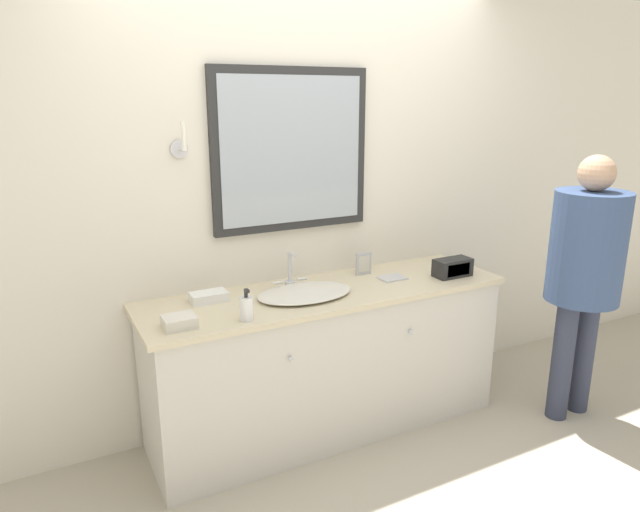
{
  "coord_description": "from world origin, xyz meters",
  "views": [
    {
      "loc": [
        -1.42,
        -2.29,
        1.87
      ],
      "look_at": [
        -0.05,
        0.32,
        1.05
      ],
      "focal_mm": 32.0,
      "sensor_mm": 36.0,
      "label": 1
    }
  ],
  "objects_px": {
    "soap_bottle": "(246,308)",
    "person": "(585,262)",
    "sink_basin": "(304,292)",
    "appliance_box": "(453,268)",
    "picture_frame": "(364,264)"
  },
  "relations": [
    {
      "from": "appliance_box",
      "to": "picture_frame",
      "type": "height_order",
      "value": "picture_frame"
    },
    {
      "from": "sink_basin",
      "to": "soap_bottle",
      "type": "height_order",
      "value": "sink_basin"
    },
    {
      "from": "sink_basin",
      "to": "person",
      "type": "bearing_deg",
      "value": -19.14
    },
    {
      "from": "appliance_box",
      "to": "picture_frame",
      "type": "distance_m",
      "value": 0.53
    },
    {
      "from": "sink_basin",
      "to": "person",
      "type": "relative_size",
      "value": 0.34
    },
    {
      "from": "soap_bottle",
      "to": "appliance_box",
      "type": "height_order",
      "value": "soap_bottle"
    },
    {
      "from": "appliance_box",
      "to": "person",
      "type": "bearing_deg",
      "value": -35.68
    },
    {
      "from": "sink_basin",
      "to": "appliance_box",
      "type": "distance_m",
      "value": 0.93
    },
    {
      "from": "sink_basin",
      "to": "soap_bottle",
      "type": "bearing_deg",
      "value": -154.72
    },
    {
      "from": "sink_basin",
      "to": "person",
      "type": "distance_m",
      "value": 1.62
    },
    {
      "from": "appliance_box",
      "to": "person",
      "type": "height_order",
      "value": "person"
    },
    {
      "from": "picture_frame",
      "to": "person",
      "type": "bearing_deg",
      "value": -33.8
    },
    {
      "from": "soap_bottle",
      "to": "person",
      "type": "distance_m",
      "value": 1.95
    },
    {
      "from": "sink_basin",
      "to": "picture_frame",
      "type": "distance_m",
      "value": 0.51
    },
    {
      "from": "sink_basin",
      "to": "person",
      "type": "xyz_separation_m",
      "value": [
        1.53,
        -0.53,
        0.1
      ]
    }
  ]
}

